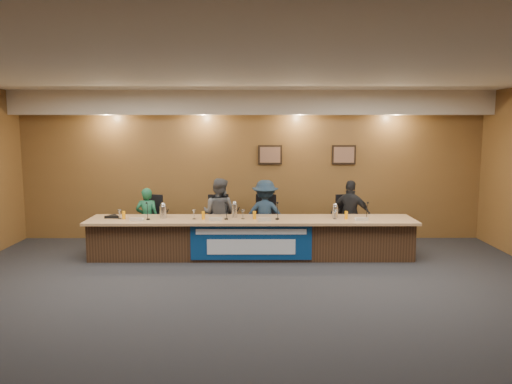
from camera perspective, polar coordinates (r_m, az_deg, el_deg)
floor at (r=7.28m, az=-0.65°, el=-12.33°), size 10.00×10.00×0.00m
ceiling at (r=6.88m, az=-0.69°, el=13.61°), size 10.00×8.00×0.04m
wall_back at (r=10.87m, az=-0.50°, el=2.97°), size 10.00×0.04×3.20m
soffit at (r=10.60m, az=-0.52°, el=10.15°), size 10.00×0.50×0.50m
dais_body at (r=9.48m, az=-0.54°, el=-5.38°), size 6.00×0.80×0.70m
dais_top at (r=9.36m, az=-0.55°, el=-3.21°), size 6.10×0.95×0.05m
banner at (r=9.07m, az=-0.56°, el=-5.78°), size 2.20×0.02×0.65m
banner_text_upper at (r=9.01m, az=-0.56°, el=-4.56°), size 2.00×0.01×0.10m
banner_text_lower at (r=9.08m, az=-0.56°, el=-6.29°), size 1.60×0.01×0.28m
wall_photo_left at (r=10.83m, az=1.62°, el=4.27°), size 0.52×0.04×0.42m
wall_photo_right at (r=11.00m, az=10.00°, el=4.21°), size 0.52×0.04×0.42m
panelist_a at (r=10.24m, az=-12.32°, el=-3.00°), size 0.46×0.31×1.25m
panelist_b at (r=10.02m, az=-4.23°, el=-2.52°), size 0.85×0.76×1.44m
panelist_c at (r=10.01m, az=1.06°, el=-2.63°), size 0.97×0.63×1.41m
panelist_d at (r=10.19m, az=10.76°, el=-2.59°), size 0.89×0.62×1.40m
office_chair_a at (r=10.37m, az=-12.18°, el=-3.69°), size 0.60×0.60×0.08m
office_chair_b at (r=10.17m, az=-4.18°, el=-3.76°), size 0.56×0.56×0.08m
office_chair_c at (r=10.15m, az=1.04°, el=-3.76°), size 0.53×0.53×0.08m
office_chair_d at (r=10.33m, az=10.62°, el=-3.69°), size 0.58×0.58×0.08m
nameplate_a at (r=9.33m, az=-13.55°, el=-3.01°), size 0.24×0.08×0.10m
microphone_a at (r=9.45m, az=-12.22°, el=-3.05°), size 0.07×0.07×0.02m
juice_glass_a at (r=9.61m, az=-14.88°, el=-2.57°), size 0.06×0.06×0.15m
water_glass_a at (r=9.64m, az=-15.32°, el=-2.46°), size 0.08×0.08×0.18m
nameplate_b at (r=9.14m, az=-4.67°, el=-3.05°), size 0.24×0.08×0.10m
microphone_b at (r=9.28m, az=-3.43°, el=-3.09°), size 0.07×0.07×0.02m
juice_glass_b at (r=9.31m, az=-6.05°, el=-2.68°), size 0.06×0.06×0.15m
water_glass_b at (r=9.35m, az=-7.10°, el=-2.56°), size 0.08×0.08×0.18m
nameplate_c at (r=9.06m, az=1.02°, el=-3.11°), size 0.24×0.08×0.10m
microphone_c at (r=9.27m, az=2.45°, el=-3.09°), size 0.07×0.07×0.02m
juice_glass_c at (r=9.28m, az=-0.17°, el=-2.67°), size 0.06×0.06×0.15m
water_glass_c at (r=9.30m, az=-1.50°, el=-2.55°), size 0.08×0.08×0.18m
nameplate_d at (r=9.30m, az=12.01°, el=-3.00°), size 0.24×0.08×0.10m
microphone_d at (r=9.48m, az=12.48°, el=-3.03°), size 0.07×0.07×0.02m
juice_glass_d at (r=9.43m, az=10.27°, el=-2.62°), size 0.06×0.06×0.15m
water_glass_d at (r=9.41m, az=9.02°, el=-2.53°), size 0.08×0.08×0.18m
carafe_left at (r=9.54m, az=-10.56°, el=-2.28°), size 0.13×0.13×0.23m
carafe_mid at (r=9.44m, az=-2.47°, el=-2.15°), size 0.11×0.11×0.26m
carafe_right at (r=9.53m, az=9.02°, el=-2.27°), size 0.11×0.11×0.22m
speakerphone at (r=9.80m, az=-16.05°, el=-2.71°), size 0.32×0.32×0.05m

